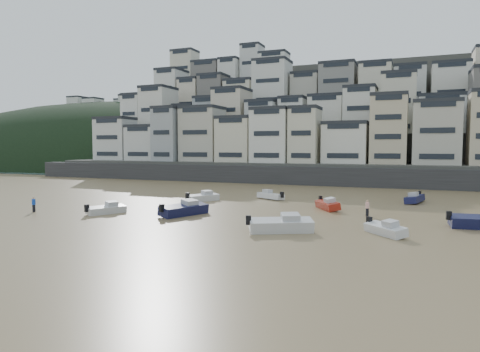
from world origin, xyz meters
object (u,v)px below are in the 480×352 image
at_px(boat_h, 271,195).
at_px(boat_j, 106,208).
at_px(boat_f, 203,196).
at_px(person_blue, 34,204).
at_px(boat_b, 385,228).
at_px(boat_a, 281,223).
at_px(boat_e, 327,204).
at_px(boat_i, 415,197).
at_px(boat_c, 184,208).
at_px(person_pink, 367,208).

bearing_deg(boat_h, boat_j, 84.01).
distance_m(boat_f, boat_h, 9.66).
bearing_deg(person_blue, boat_j, 13.70).
xyz_separation_m(boat_f, person_blue, (-13.40, -15.82, 0.17)).
distance_m(boat_b, person_blue, 37.83).
xyz_separation_m(boat_a, boat_e, (1.24, 15.00, -0.14)).
height_order(boat_h, boat_i, boat_i).
height_order(boat_f, person_blue, person_blue).
bearing_deg(boat_c, person_blue, 125.87).
height_order(boat_a, boat_j, boat_a).
bearing_deg(person_blue, boat_h, 45.16).
bearing_deg(boat_a, person_pink, 36.14).
height_order(boat_a, person_pink, person_pink).
relative_size(boat_a, boat_j, 1.30).
xyz_separation_m(boat_a, boat_j, (-20.85, 2.55, -0.19)).
height_order(boat_c, boat_i, boat_c).
bearing_deg(boat_j, boat_h, -7.27).
height_order(boat_b, boat_c, boat_c).
bearing_deg(person_blue, boat_f, 49.73).
xyz_separation_m(boat_i, person_pink, (-4.74, -13.40, 0.16)).
bearing_deg(boat_i, person_pink, -5.63).
height_order(boat_c, boat_e, boat_c).
bearing_deg(boat_h, person_pink, 172.17).
bearing_deg(person_blue, boat_i, 31.69).
height_order(boat_e, boat_i, boat_i).
bearing_deg(boat_e, person_blue, -96.19).
xyz_separation_m(boat_a, boat_c, (-12.35, 4.83, 0.02)).
distance_m(boat_j, person_pink, 28.49).
bearing_deg(boat_j, boat_e, -34.38).
height_order(boat_j, person_pink, person_pink).
xyz_separation_m(boat_a, boat_f, (-15.93, 16.30, -0.13)).
xyz_separation_m(boat_h, person_pink, (14.13, -10.02, 0.23)).
distance_m(boat_h, boat_j, 23.18).
distance_m(boat_c, boat_j, 8.80).
xyz_separation_m(boat_f, boat_j, (-4.91, -13.75, -0.06)).
bearing_deg(boat_c, boat_i, -27.06).
distance_m(boat_a, boat_f, 22.80).
relative_size(boat_e, person_pink, 2.88).
relative_size(boat_j, person_blue, 2.66).
height_order(boat_a, boat_h, boat_a).
distance_m(boat_f, boat_i, 28.21).
bearing_deg(person_pink, boat_c, -159.10).
distance_m(boat_c, person_blue, 17.53).
xyz_separation_m(boat_i, boat_j, (-31.66, -22.72, -0.08)).
bearing_deg(boat_a, boat_j, 146.28).
distance_m(boat_a, boat_h, 23.32).
bearing_deg(boat_b, boat_j, -133.82).
relative_size(boat_b, boat_h, 0.95).
relative_size(boat_a, person_blue, 3.47).
xyz_separation_m(boat_e, person_pink, (4.84, -3.13, 0.19)).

